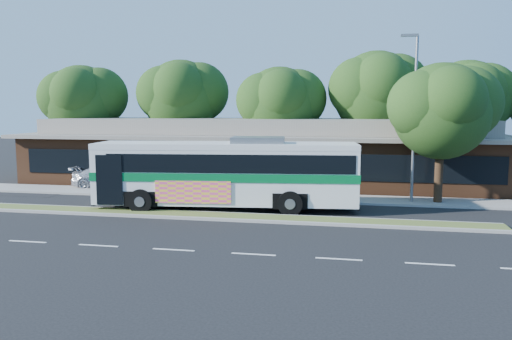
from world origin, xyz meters
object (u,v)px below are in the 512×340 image
(lamp_post, at_px, (414,114))
(sidewalk_tree, at_px, (449,109))
(transit_bus, at_px, (227,169))
(sedan, at_px, (111,177))

(lamp_post, bearing_deg, sidewalk_tree, 10.16)
(transit_bus, relative_size, sedan, 2.71)
(transit_bus, xyz_separation_m, sidewalk_tree, (11.28, 3.62, 3.06))
(transit_bus, distance_m, sedan, 10.51)
(lamp_post, distance_m, sidewalk_tree, 1.85)
(sedan, relative_size, sidewalk_tree, 0.66)
(lamp_post, distance_m, transit_bus, 10.42)
(sedan, bearing_deg, sidewalk_tree, -96.68)
(lamp_post, height_order, transit_bus, lamp_post)
(sidewalk_tree, bearing_deg, transit_bus, -162.21)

